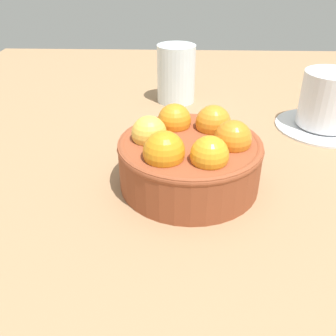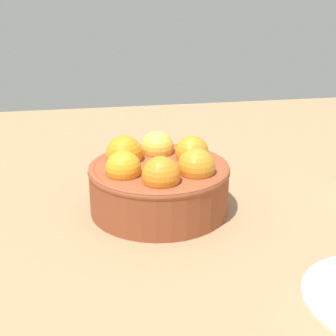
# 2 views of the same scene
# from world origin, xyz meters

# --- Properties ---
(ground_plane) EXTENTS (1.30, 0.98, 0.03)m
(ground_plane) POSITION_xyz_m (0.00, 0.00, -0.02)
(ground_plane) COLOR #997551
(terracotta_bowl) EXTENTS (0.16, 0.16, 0.08)m
(terracotta_bowl) POSITION_xyz_m (-0.00, -0.00, 0.04)
(terracotta_bowl) COLOR brown
(terracotta_bowl) RESTS_ON ground_plane
(coffee_cup) EXTENTS (0.14, 0.14, 0.09)m
(coffee_cup) POSITION_xyz_m (0.16, -0.21, 0.04)
(coffee_cup) COLOR silver
(coffee_cup) RESTS_ON ground_plane
(water_glass) EXTENTS (0.07, 0.07, 0.10)m
(water_glass) POSITION_xyz_m (0.27, 0.02, 0.05)
(water_glass) COLOR silver
(water_glass) RESTS_ON ground_plane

